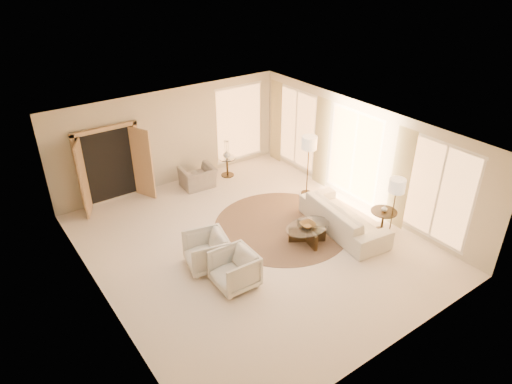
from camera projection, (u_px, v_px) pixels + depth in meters
room at (252, 192)px, 10.21m from camera, size 7.04×8.04×2.83m
windows_right at (356, 156)px, 12.06m from camera, size 0.10×6.40×2.40m
window_back_corner at (239, 123)px, 14.22m from camera, size 1.70×0.10×2.40m
curtains_right at (331, 147)px, 12.70m from camera, size 0.06×5.20×2.60m
french_doors at (111, 167)px, 12.12m from camera, size 1.95×0.66×2.16m
area_rug at (282, 226)px, 11.56m from camera, size 3.43×3.43×0.01m
sofa at (344, 217)px, 11.23m from camera, size 1.31×2.63×0.74m
armchair_left at (206, 250)px, 9.92m from camera, size 0.99×1.03×0.89m
armchair_right at (234, 268)px, 9.38m from camera, size 0.81×0.86×0.86m
accent_chair at (198, 174)px, 13.21m from camera, size 0.98×0.68×0.82m
coffee_table at (307, 232)px, 10.83m from camera, size 1.55×1.55×0.43m
end_table at (383, 218)px, 11.13m from camera, size 0.63×0.63×0.60m
side_table at (227, 165)px, 13.88m from camera, size 0.51×0.51×0.60m
floor_lamp_near at (309, 146)px, 12.34m from camera, size 0.42×0.42×1.74m
floor_lamp_far at (397, 188)px, 10.51m from camera, size 0.38×0.38×1.57m
bowl at (308, 225)px, 10.73m from camera, size 0.38×0.38×0.09m
end_vase at (385, 209)px, 11.00m from camera, size 0.17×0.17×0.15m
side_vase at (227, 154)px, 13.71m from camera, size 0.27×0.27×0.24m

